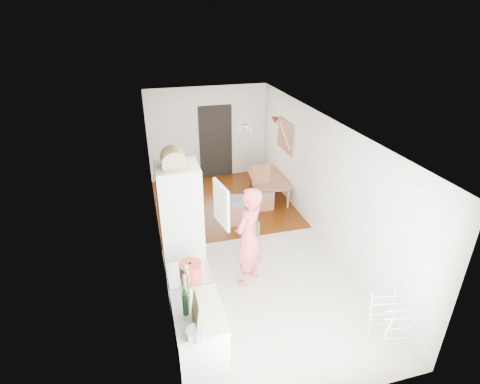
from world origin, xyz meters
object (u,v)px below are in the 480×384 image
dining_chair (263,188)px  stool (236,214)px  drying_rack (389,323)px  person (249,229)px  dining_table (269,188)px

dining_chair → stool: 1.00m
stool → drying_rack: drying_rack is taller
person → dining_chair: (1.09, 2.46, -0.54)m
dining_table → dining_chair: 0.68m
dining_table → drying_rack: size_ratio=1.70×
person → drying_rack: person is taller
person → stool: bearing=-141.3°
stool → dining_chair: bearing=33.8°
dining_table → dining_chair: size_ratio=1.27×
drying_rack → stool: bearing=117.9°
drying_rack → person: bearing=139.3°
dining_chair → drying_rack: dining_chair is taller
person → drying_rack: size_ratio=2.76×
person → dining_chair: size_ratio=2.06×
stool → person: bearing=-98.5°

